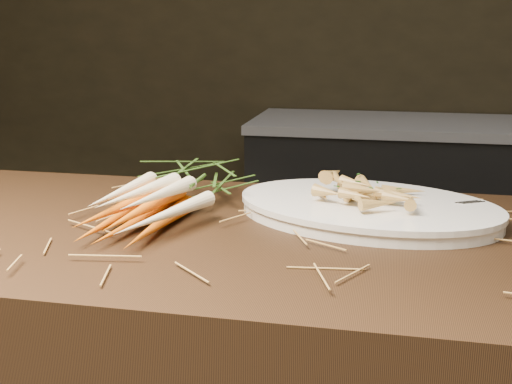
{
  "coord_description": "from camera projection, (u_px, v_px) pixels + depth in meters",
  "views": [
    {
      "loc": [
        0.01,
        -0.75,
        1.25
      ],
      "look_at": [
        -0.22,
        0.34,
        0.96
      ],
      "focal_mm": 45.0,
      "sensor_mm": 36.0,
      "label": 1
    }
  ],
  "objects": [
    {
      "name": "straw_bedding",
      "position": [
        380.0,
        234.0,
        1.08
      ],
      "size": [
        1.4,
        0.6,
        0.02
      ],
      "primitive_type": null,
      "color": "olive",
      "rests_on": "main_counter"
    },
    {
      "name": "serving_fork",
      "position": [
        462.0,
        218.0,
        1.11
      ],
      "size": [
        0.17,
        0.11,
        0.0
      ],
      "primitive_type": "cube",
      "rotation": [
        0.0,
        0.0,
        -1.05
      ],
      "color": "silver",
      "rests_on": "serving_platter"
    },
    {
      "name": "root_veg_bunch",
      "position": [
        174.0,
        189.0,
        1.23
      ],
      "size": [
        0.21,
        0.51,
        0.09
      ],
      "rotation": [
        0.0,
        0.0,
        -0.16
      ],
      "color": "#C24D0E",
      "rests_on": "main_counter"
    },
    {
      "name": "serving_platter",
      "position": [
        367.0,
        211.0,
        1.2
      ],
      "size": [
        0.55,
        0.43,
        0.03
      ],
      "primitive_type": null,
      "rotation": [
        0.0,
        0.0,
        -0.23
      ],
      "color": "white",
      "rests_on": "main_counter"
    },
    {
      "name": "roasted_veg_heap",
      "position": [
        368.0,
        190.0,
        1.19
      ],
      "size": [
        0.27,
        0.23,
        0.05
      ],
      "primitive_type": null,
      "rotation": [
        0.0,
        0.0,
        -0.23
      ],
      "color": "olive",
      "rests_on": "serving_platter"
    },
    {
      "name": "back_counter",
      "position": [
        451.0,
        213.0,
        2.93
      ],
      "size": [
        1.82,
        0.62,
        0.84
      ],
      "color": "black",
      "rests_on": "ground"
    }
  ]
}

